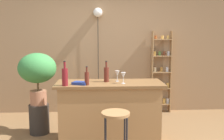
% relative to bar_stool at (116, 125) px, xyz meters
% --- Properties ---
extents(back_wall, '(6.40, 0.10, 2.80)m').
position_rel_bar_stool_xyz_m(back_wall, '(-0.05, 2.32, 0.89)').
color(back_wall, '#997551').
rests_on(back_wall, ground).
extents(kitchen_counter, '(1.59, 0.62, 0.93)m').
position_rel_bar_stool_xyz_m(kitchen_counter, '(-0.05, 0.67, -0.04)').
color(kitchen_counter, '#9E7042').
rests_on(kitchen_counter, ground).
extents(bar_stool, '(0.36, 0.36, 0.68)m').
position_rel_bar_stool_xyz_m(bar_stool, '(0.00, 0.00, 0.00)').
color(bar_stool, black).
rests_on(bar_stool, ground).
extents(spice_shelf, '(0.41, 0.15, 1.71)m').
position_rel_bar_stool_xyz_m(spice_shelf, '(1.11, 2.18, 0.31)').
color(spice_shelf, '#A87F51').
rests_on(spice_shelf, ground).
extents(plant_stool, '(0.33, 0.33, 0.49)m').
position_rel_bar_stool_xyz_m(plant_stool, '(-1.20, 1.10, -0.27)').
color(plant_stool, '#2D2823').
rests_on(plant_stool, ground).
extents(potted_plant, '(0.61, 0.55, 0.86)m').
position_rel_bar_stool_xyz_m(potted_plant, '(-1.20, 1.10, 0.55)').
color(potted_plant, '#A86B4C').
rests_on(potted_plant, plant_stool).
extents(bottle_spirits_clear, '(0.08, 0.08, 0.35)m').
position_rel_bar_stool_xyz_m(bottle_spirits_clear, '(-0.67, 0.45, 0.55)').
color(bottle_spirits_clear, maroon).
rests_on(bottle_spirits_clear, kitchen_counter).
extents(bottle_sauce_amber, '(0.07, 0.07, 0.32)m').
position_rel_bar_stool_xyz_m(bottle_sauce_amber, '(-0.09, 0.72, 0.54)').
color(bottle_sauce_amber, '#5B2319').
rests_on(bottle_sauce_amber, kitchen_counter).
extents(bottle_wine_red, '(0.06, 0.06, 0.27)m').
position_rel_bar_stool_xyz_m(bottle_wine_red, '(-0.37, 0.49, 0.52)').
color(bottle_wine_red, '#5B2319').
rests_on(bottle_wine_red, kitchen_counter).
extents(wine_glass_left, '(0.07, 0.07, 0.16)m').
position_rel_bar_stool_xyz_m(wine_glass_left, '(0.08, 0.76, 0.54)').
color(wine_glass_left, silver).
rests_on(wine_glass_left, kitchen_counter).
extents(wine_glass_center, '(0.07, 0.07, 0.16)m').
position_rel_bar_stool_xyz_m(wine_glass_center, '(0.15, 0.58, 0.54)').
color(wine_glass_center, silver).
rests_on(wine_glass_center, kitchen_counter).
extents(cookbook, '(0.25, 0.22, 0.03)m').
position_rel_bar_stool_xyz_m(cookbook, '(-0.47, 0.55, 0.44)').
color(cookbook, navy).
rests_on(cookbook, kitchen_counter).
extents(pendant_globe_light, '(0.19, 0.19, 2.18)m').
position_rel_bar_stool_xyz_m(pendant_globe_light, '(-0.22, 2.21, 1.53)').
color(pendant_globe_light, black).
rests_on(pendant_globe_light, ground).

